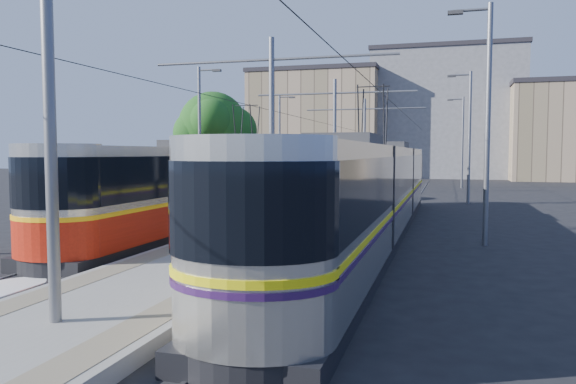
% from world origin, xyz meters
% --- Properties ---
extents(ground, '(160.00, 160.00, 0.00)m').
position_xyz_m(ground, '(0.00, 0.00, 0.00)').
color(ground, black).
rests_on(ground, ground).
extents(platform, '(4.00, 50.00, 0.30)m').
position_xyz_m(platform, '(0.00, 17.00, 0.15)').
color(platform, gray).
rests_on(platform, ground).
extents(tactile_strip_left, '(0.70, 50.00, 0.01)m').
position_xyz_m(tactile_strip_left, '(-1.45, 17.00, 0.30)').
color(tactile_strip_left, gray).
rests_on(tactile_strip_left, platform).
extents(tactile_strip_right, '(0.70, 50.00, 0.01)m').
position_xyz_m(tactile_strip_right, '(1.45, 17.00, 0.30)').
color(tactile_strip_right, gray).
rests_on(tactile_strip_right, platform).
extents(rails, '(8.71, 70.00, 0.03)m').
position_xyz_m(rails, '(0.00, 17.00, 0.02)').
color(rails, gray).
rests_on(rails, ground).
extents(tram_left, '(2.43, 30.94, 5.50)m').
position_xyz_m(tram_left, '(-3.60, 15.18, 1.71)').
color(tram_left, black).
rests_on(tram_left, ground).
extents(tram_right, '(2.43, 28.16, 5.50)m').
position_xyz_m(tram_right, '(3.60, 8.80, 1.86)').
color(tram_right, black).
rests_on(tram_right, ground).
extents(catenary, '(9.20, 70.00, 7.00)m').
position_xyz_m(catenary, '(0.00, 14.15, 4.52)').
color(catenary, slate).
rests_on(catenary, platform).
extents(street_lamps, '(15.18, 38.22, 8.00)m').
position_xyz_m(street_lamps, '(-0.00, 21.00, 4.18)').
color(street_lamps, slate).
rests_on(street_lamps, ground).
extents(shelter, '(0.77, 1.16, 2.44)m').
position_xyz_m(shelter, '(0.21, 16.70, 1.58)').
color(shelter, black).
rests_on(shelter, platform).
extents(tree, '(4.81, 4.44, 6.98)m').
position_xyz_m(tree, '(-7.87, 21.62, 4.72)').
color(tree, '#382314').
rests_on(tree, ground).
extents(building_left, '(16.32, 12.24, 13.57)m').
position_xyz_m(building_left, '(-10.00, 60.00, 6.79)').
color(building_left, tan).
rests_on(building_left, ground).
extents(building_centre, '(18.36, 14.28, 16.05)m').
position_xyz_m(building_centre, '(6.00, 64.00, 8.04)').
color(building_centre, gray).
rests_on(building_centre, ground).
extents(building_right, '(14.28, 10.20, 11.09)m').
position_xyz_m(building_right, '(20.00, 58.00, 5.56)').
color(building_right, tan).
rests_on(building_right, ground).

